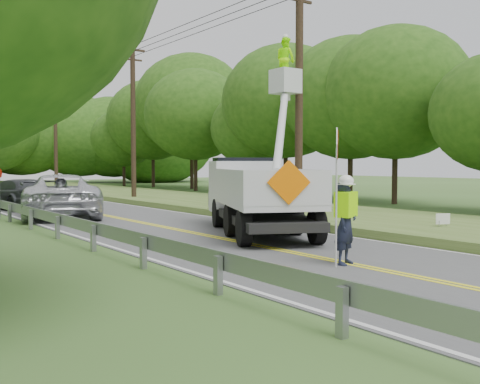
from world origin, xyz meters
TOP-DOWN VIEW (x-y plane):
  - ground at (0.00, 0.00)m, footprint 140.00×140.00m
  - road at (0.00, 14.00)m, footprint 7.20×96.00m
  - guardrail at (-4.02, 14.91)m, footprint 0.18×48.00m
  - utility_poles at (5.00, 17.02)m, footprint 1.60×43.30m
  - tall_grass_verge at (7.10, 14.00)m, footprint 7.00×96.00m
  - treeline_right at (15.71, 26.51)m, footprint 11.23×50.74m
  - flagger at (-0.15, 1.67)m, footprint 1.13×0.74m
  - bucket_truck at (2.30, 8.25)m, footprint 5.63×7.61m
  - suv_silver at (-1.79, 16.84)m, footprint 4.78×7.24m
  - suv_darkgrey at (-2.27, 22.11)m, footprint 3.06×5.58m
  - yard_sign at (6.26, 3.44)m, footprint 0.47×0.23m

SIDE VIEW (x-z plane):
  - ground at x=0.00m, z-range 0.00..0.00m
  - road at x=0.00m, z-range 0.00..0.02m
  - tall_grass_verge at x=7.10m, z-range 0.00..0.30m
  - yard_sign at x=6.26m, z-range 0.16..0.88m
  - guardrail at x=-4.02m, z-range 0.17..0.94m
  - suv_darkgrey at x=-2.27m, z-range 0.02..1.55m
  - suv_silver at x=-1.79m, z-range 0.02..1.87m
  - flagger at x=-0.15m, z-range -0.43..2.69m
  - bucket_truck at x=2.30m, z-range -1.93..5.14m
  - utility_poles at x=5.00m, z-range 0.27..10.27m
  - treeline_right at x=15.71m, z-range 0.27..12.54m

